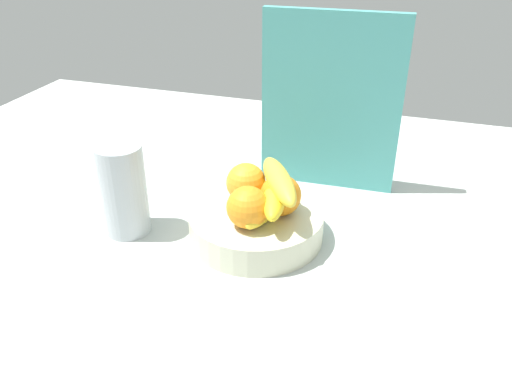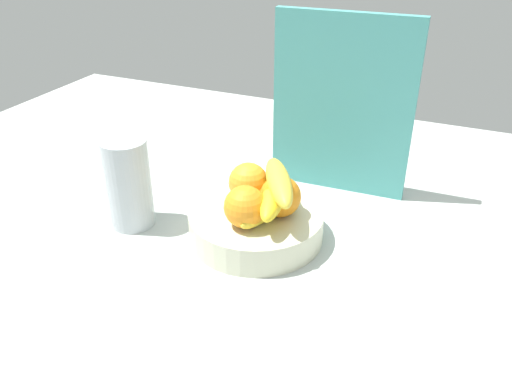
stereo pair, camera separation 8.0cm
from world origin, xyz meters
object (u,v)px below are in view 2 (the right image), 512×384
(orange_front_right, at_px, (245,207))
(thermos_tumbler, at_px, (128,183))
(orange_center, at_px, (280,196))
(fruit_bowl, at_px, (256,224))
(orange_front_left, at_px, (248,182))
(banana_bunch, at_px, (274,194))
(cutting_board, at_px, (342,106))

(orange_front_right, relative_size, thermos_tumbler, 0.43)
(orange_front_right, xyz_separation_m, orange_center, (0.04, 0.06, 0.00))
(thermos_tumbler, bearing_deg, orange_center, 12.09)
(fruit_bowl, relative_size, thermos_tumbler, 1.42)
(orange_front_left, bearing_deg, banana_bunch, -26.52)
(fruit_bowl, bearing_deg, orange_front_left, 131.43)
(fruit_bowl, height_order, banana_bunch, banana_bunch)
(orange_front_left, bearing_deg, fruit_bowl, -48.57)
(orange_front_right, height_order, thermos_tumbler, thermos_tumbler)
(banana_bunch, relative_size, thermos_tumbler, 1.04)
(orange_front_right, height_order, cutting_board, cutting_board)
(orange_center, height_order, thermos_tumbler, thermos_tumbler)
(fruit_bowl, xyz_separation_m, orange_center, (0.04, 0.01, 0.06))
(cutting_board, relative_size, thermos_tumbler, 2.13)
(orange_center, height_order, banana_bunch, banana_bunch)
(orange_front_left, xyz_separation_m, orange_center, (0.07, -0.03, 0.00))
(orange_center, bearing_deg, orange_front_left, 160.78)
(fruit_bowl, height_order, orange_front_left, orange_front_left)
(fruit_bowl, distance_m, thermos_tumbler, 0.24)
(orange_front_left, relative_size, banana_bunch, 0.41)
(fruit_bowl, distance_m, banana_bunch, 0.08)
(orange_front_right, relative_size, cutting_board, 0.20)
(orange_front_right, distance_m, orange_center, 0.07)
(fruit_bowl, bearing_deg, orange_front_right, -89.05)
(banana_bunch, bearing_deg, thermos_tumbler, -168.74)
(orange_front_right, bearing_deg, orange_front_left, 110.79)
(orange_center, bearing_deg, banana_bunch, -147.77)
(orange_front_right, height_order, banana_bunch, banana_bunch)
(fruit_bowl, bearing_deg, orange_center, 11.97)
(orange_center, distance_m, cutting_board, 0.25)
(cutting_board, bearing_deg, orange_front_right, -106.97)
(orange_center, bearing_deg, cutting_board, 81.13)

